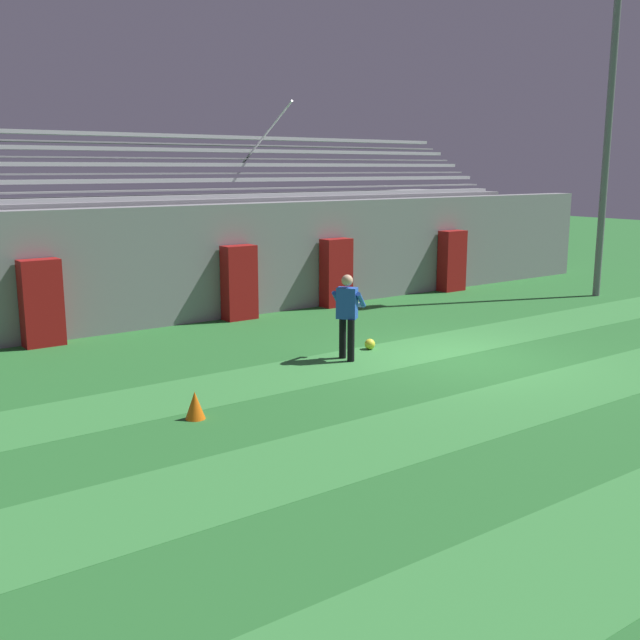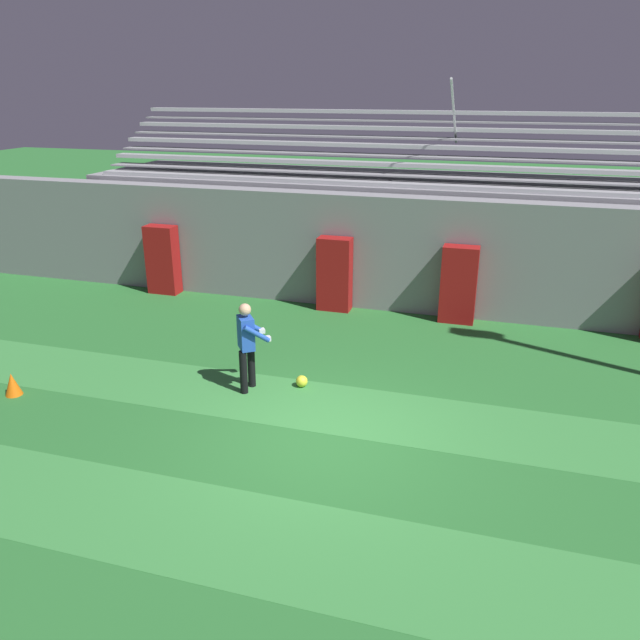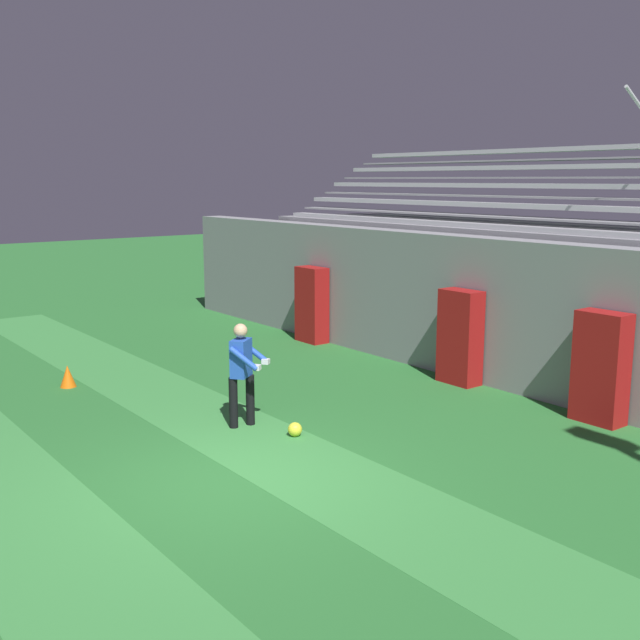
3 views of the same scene
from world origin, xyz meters
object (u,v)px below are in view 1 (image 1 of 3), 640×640
Objects in this scene: padding_pillar_far_left at (41,303)px; floodlight_pole at (611,87)px; padding_pillar_gate_left at (239,283)px; traffic_cone at (195,405)px; goalkeeper at (347,311)px; soccer_ball at (370,344)px; padding_pillar_gate_right at (336,273)px; padding_pillar_far_right at (452,261)px.

padding_pillar_far_left is 0.19× the size of floodlight_pole.
traffic_cone is (-4.34, -6.10, -0.70)m from padding_pillar_gate_left.
goalkeeper is 7.59× the size of soccer_ball.
padding_pillar_gate_right is 1.00× the size of padding_pillar_far_left.
padding_pillar_gate_left is 7.41m from padding_pillar_far_right.
padding_pillar_far_right is 0.19× the size of floodlight_pole.
floodlight_pole is 11.69m from goalkeeper.
goalkeeper is at bearing -171.74° from floodlight_pole.
soccer_ball is at bearing -82.64° from padding_pillar_gate_left.
padding_pillar_far_left is 1.09× the size of goalkeeper.
goalkeeper is at bearing 19.58° from traffic_cone.
padding_pillar_gate_right is 1.00× the size of padding_pillar_far_right.
floodlight_pole reaches higher than goalkeeper.
soccer_ball is at bearing -147.85° from padding_pillar_far_right.
floodlight_pole reaches higher than padding_pillar_far_right.
padding_pillar_gate_left and padding_pillar_far_right have the same top height.
floodlight_pole is at bearing 8.26° from goalkeeper.
soccer_ball is at bearing -39.13° from padding_pillar_far_left.
soccer_ball is (0.56, -4.31, -0.80)m from padding_pillar_gate_left.
padding_pillar_far_right reaches higher than traffic_cone.
padding_pillar_gate_left is at bearing 85.83° from goalkeeper.
padding_pillar_far_right is at bearing 0.00° from padding_pillar_far_left.
floodlight_pole is at bearing -17.25° from padding_pillar_gate_left.
padding_pillar_gate_left is 1.09× the size of goalkeeper.
padding_pillar_far_left is (-7.73, 0.00, 0.00)m from padding_pillar_gate_right.
goalkeeper is at bearing -125.47° from padding_pillar_gate_right.
goalkeeper is 3.98× the size of traffic_cone.
goalkeeper is 1.29m from soccer_ball.
padding_pillar_gate_right is 5.01m from soccer_ball.
padding_pillar_gate_left is 11.73m from floodlight_pole.
traffic_cone reaches higher than soccer_ball.
soccer_ball is at bearing -173.17° from floodlight_pole.
floodlight_pole is at bearing 11.49° from traffic_cone.
padding_pillar_gate_right is at bearing 0.00° from padding_pillar_gate_left.
padding_pillar_gate_right is 9.26m from floodlight_pole.
traffic_cone is (-4.90, -1.80, 0.10)m from soccer_ball.
padding_pillar_gate_left is at bearing 162.75° from floodlight_pole.
padding_pillar_gate_right reaches higher than soccer_ball.
padding_pillar_gate_left is 4.42m from soccer_ball.
floodlight_pole is (2.75, -3.16, 4.95)m from padding_pillar_far_right.
floodlight_pole is 5.67× the size of goalkeeper.
traffic_cone is at bearing -159.85° from soccer_ball.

